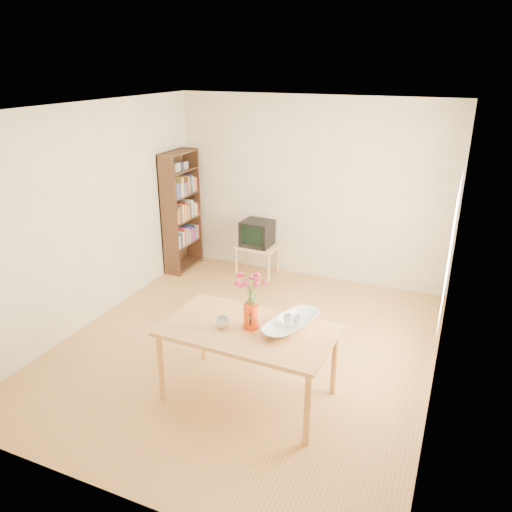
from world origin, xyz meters
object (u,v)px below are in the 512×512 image
at_px(table, 248,335).
at_px(pitcher, 251,317).
at_px(bowl, 292,306).
at_px(mug, 222,322).
at_px(television, 257,233).

bearing_deg(table, pitcher, 60.17).
bearing_deg(bowl, table, -153.13).
relative_size(table, pitcher, 6.89).
bearing_deg(mug, bowl, -172.60).
height_order(mug, bowl, bowl).
xyz_separation_m(pitcher, bowl, (0.34, 0.15, 0.11)).
bearing_deg(bowl, pitcher, -155.56).
relative_size(mug, television, 0.27).
xyz_separation_m(pitcher, television, (-1.11, 2.74, -0.20)).
relative_size(table, bowl, 3.56).
bearing_deg(table, mug, -161.32).
height_order(pitcher, bowl, bowl).
xyz_separation_m(mug, television, (-0.86, 2.84, -0.15)).
bearing_deg(pitcher, bowl, 2.27).
distance_m(pitcher, bowl, 0.38).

